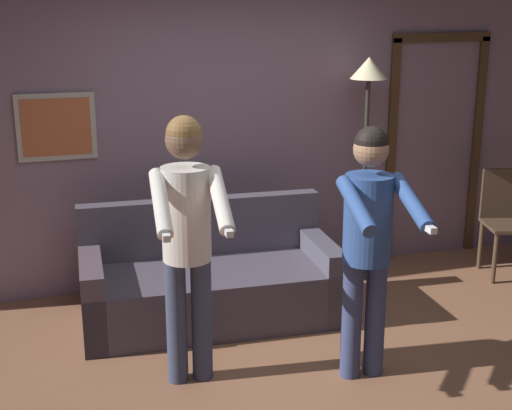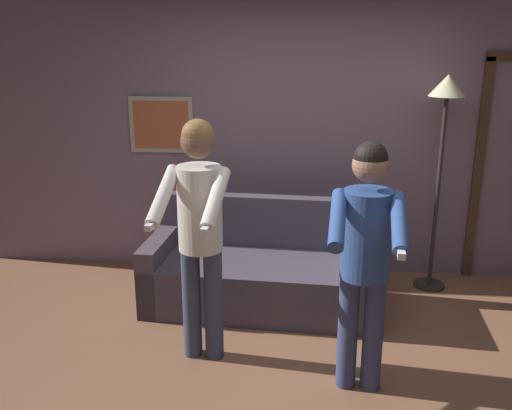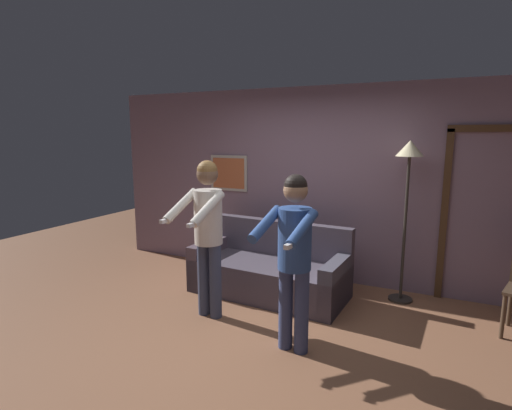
% 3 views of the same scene
% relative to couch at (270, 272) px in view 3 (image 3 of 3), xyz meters
% --- Properties ---
extents(ground_plane, '(12.00, 12.00, 0.00)m').
position_rel_couch_xyz_m(ground_plane, '(0.34, -1.11, -0.28)').
color(ground_plane, '#935F43').
extents(back_wall_assembly, '(6.40, 0.10, 2.60)m').
position_rel_couch_xyz_m(back_wall_assembly, '(0.35, 0.81, 1.02)').
color(back_wall_assembly, gray).
rests_on(back_wall_assembly, ground_plane).
extents(couch, '(1.95, 0.96, 0.87)m').
position_rel_couch_xyz_m(couch, '(0.00, 0.00, 0.00)').
color(couch, '#514856').
rests_on(couch, ground_plane).
extents(torchiere_lamp, '(0.31, 0.31, 1.91)m').
position_rel_couch_xyz_m(torchiere_lamp, '(1.51, 0.48, 1.29)').
color(torchiere_lamp, '#332D28').
rests_on(torchiere_lamp, ground_plane).
extents(person_standing_left, '(0.47, 0.70, 1.71)m').
position_rel_couch_xyz_m(person_standing_left, '(-0.35, -0.88, 0.76)').
color(person_standing_left, '#3B4461').
rests_on(person_standing_left, ground_plane).
extents(person_standing_right, '(0.47, 0.70, 1.64)m').
position_rel_couch_xyz_m(person_standing_right, '(0.73, -1.16, 0.71)').
color(person_standing_right, '#384370').
rests_on(person_standing_right, ground_plane).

